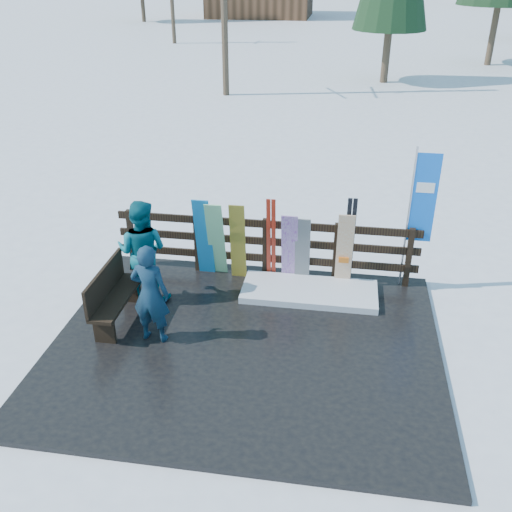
% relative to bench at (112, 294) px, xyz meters
% --- Properties ---
extents(ground, '(700.00, 700.00, 0.00)m').
position_rel_bench_xyz_m(ground, '(2.24, -0.29, -0.60)').
color(ground, white).
rests_on(ground, ground).
extents(deck, '(6.00, 5.00, 0.08)m').
position_rel_bench_xyz_m(deck, '(2.24, -0.29, -0.56)').
color(deck, black).
rests_on(deck, ground).
extents(fence, '(5.60, 0.10, 1.15)m').
position_rel_bench_xyz_m(fence, '(2.24, 1.91, 0.14)').
color(fence, black).
rests_on(fence, deck).
extents(snow_patch, '(2.39, 1.00, 0.12)m').
position_rel_bench_xyz_m(snow_patch, '(3.12, 1.31, -0.46)').
color(snow_patch, white).
rests_on(snow_patch, deck).
extents(bench, '(0.41, 1.50, 0.97)m').
position_rel_bench_xyz_m(bench, '(0.00, 0.00, 0.00)').
color(bench, black).
rests_on(bench, deck).
extents(snowboard_0, '(0.31, 0.35, 1.60)m').
position_rel_bench_xyz_m(snowboard_0, '(1.13, 1.69, 0.29)').
color(snowboard_0, '#147BBF').
rests_on(snowboard_0, deck).
extents(snowboard_1, '(0.31, 0.42, 1.54)m').
position_rel_bench_xyz_m(snowboard_1, '(1.36, 1.69, 0.26)').
color(snowboard_1, white).
rests_on(snowboard_1, deck).
extents(snowboard_2, '(0.28, 0.21, 1.52)m').
position_rel_bench_xyz_m(snowboard_2, '(1.76, 1.69, 0.24)').
color(snowboard_2, yellow).
rests_on(snowboard_2, deck).
extents(snowboard_3, '(0.29, 0.36, 1.41)m').
position_rel_bench_xyz_m(snowboard_3, '(2.71, 1.69, 0.19)').
color(snowboard_3, silver).
rests_on(snowboard_3, deck).
extents(snowboard_4, '(0.27, 0.30, 1.36)m').
position_rel_bench_xyz_m(snowboard_4, '(2.94, 1.69, 0.16)').
color(snowboard_4, black).
rests_on(snowboard_4, deck).
extents(snowboard_5, '(0.29, 0.24, 1.47)m').
position_rel_bench_xyz_m(snowboard_5, '(3.69, 1.69, 0.22)').
color(snowboard_5, white).
rests_on(snowboard_5, deck).
extents(ski_pair_a, '(0.16, 0.23, 1.65)m').
position_rel_bench_xyz_m(ski_pair_a, '(2.36, 1.76, 0.31)').
color(ski_pair_a, '#B32716').
rests_on(ski_pair_a, deck).
extents(ski_pair_b, '(0.17, 0.27, 1.76)m').
position_rel_bench_xyz_m(ski_pair_b, '(3.76, 1.76, 0.36)').
color(ski_pair_b, black).
rests_on(ski_pair_b, deck).
extents(rental_flag, '(0.45, 0.04, 2.60)m').
position_rel_bench_xyz_m(rental_flag, '(4.90, 1.96, 1.09)').
color(rental_flag, silver).
rests_on(rental_flag, deck).
extents(person_front, '(0.63, 0.44, 1.64)m').
position_rel_bench_xyz_m(person_front, '(0.79, -0.38, 0.31)').
color(person_front, '#153C4F').
rests_on(person_front, deck).
extents(person_back, '(0.93, 0.74, 1.84)m').
position_rel_bench_xyz_m(person_back, '(0.28, 0.78, 0.40)').
color(person_back, '#0A5E6E').
rests_on(person_back, deck).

